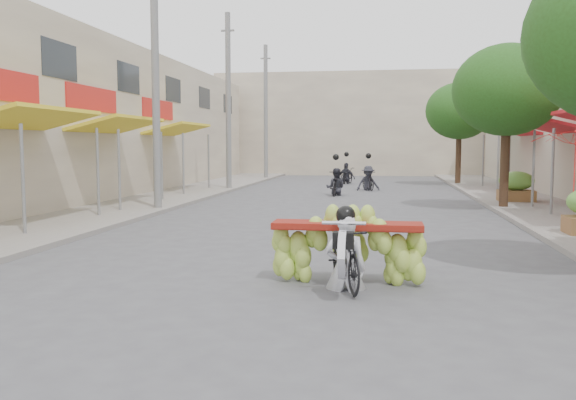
% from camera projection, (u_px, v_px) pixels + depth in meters
% --- Properties ---
extents(ground, '(120.00, 120.00, 0.00)m').
position_uv_depth(ground, '(233.00, 340.00, 6.51)').
color(ground, '#525257').
rests_on(ground, ground).
extents(sidewalk_left, '(4.00, 60.00, 0.12)m').
position_uv_depth(sidewalk_left, '(146.00, 200.00, 22.34)').
color(sidewalk_left, gray).
rests_on(sidewalk_left, ground).
extents(sidewalk_right, '(4.00, 60.00, 0.12)m').
position_uv_depth(sidewalk_right, '(547.00, 206.00, 20.20)').
color(sidewalk_right, gray).
rests_on(sidewalk_right, ground).
extents(shophouse_row_left, '(9.77, 40.00, 6.00)m').
position_uv_depth(shophouse_row_left, '(1.00, 119.00, 21.82)').
color(shophouse_row_left, '#BBAC94').
rests_on(shophouse_row_left, ground).
extents(far_building, '(20.00, 6.00, 7.00)m').
position_uv_depth(far_building, '(361.00, 125.00, 43.59)').
color(far_building, '#BBAC94').
rests_on(far_building, ground).
extents(utility_pole_mid, '(0.60, 0.24, 8.00)m').
position_uv_depth(utility_pole_mid, '(156.00, 82.00, 18.78)').
color(utility_pole_mid, slate).
rests_on(utility_pole_mid, ground).
extents(utility_pole_far, '(0.60, 0.24, 8.00)m').
position_uv_depth(utility_pole_far, '(228.00, 102.00, 27.64)').
color(utility_pole_far, slate).
rests_on(utility_pole_far, ground).
extents(utility_pole_back, '(0.60, 0.24, 8.00)m').
position_uv_depth(utility_pole_back, '(266.00, 112.00, 36.50)').
color(utility_pole_back, slate).
rests_on(utility_pole_back, ground).
extents(street_tree_mid, '(3.40, 3.40, 5.25)m').
position_uv_depth(street_tree_mid, '(507.00, 91.00, 19.12)').
color(street_tree_mid, '#3A2719').
rests_on(street_tree_mid, ground).
extents(street_tree_far, '(3.40, 3.40, 5.25)m').
position_uv_depth(street_tree_far, '(459.00, 111.00, 30.93)').
color(street_tree_far, '#3A2719').
rests_on(street_tree_far, ground).
extents(produce_crate_far, '(1.20, 0.88, 1.16)m').
position_uv_depth(produce_crate_far, '(516.00, 184.00, 21.25)').
color(produce_crate_far, brown).
rests_on(produce_crate_far, ground).
extents(banana_motorbike, '(2.23, 1.81, 2.04)m').
position_uv_depth(banana_motorbike, '(346.00, 240.00, 8.92)').
color(banana_motorbike, black).
rests_on(banana_motorbike, ground).
extents(pedestrian, '(0.82, 0.53, 1.61)m').
position_uv_depth(pedestrian, '(507.00, 177.00, 22.11)').
color(pedestrian, white).
rests_on(pedestrian, ground).
extents(bg_motorbike_a, '(0.81, 1.74, 1.95)m').
position_uv_depth(bg_motorbike_a, '(336.00, 178.00, 25.05)').
color(bg_motorbike_a, black).
rests_on(bg_motorbike_a, ground).
extents(bg_motorbike_b, '(1.18, 1.62, 1.95)m').
position_uv_depth(bg_motorbike_b, '(368.00, 171.00, 27.76)').
color(bg_motorbike_b, black).
rests_on(bg_motorbike_b, ground).
extents(bg_motorbike_c, '(1.09, 1.61, 1.95)m').
position_uv_depth(bg_motorbike_c, '(346.00, 169.00, 32.40)').
color(bg_motorbike_c, black).
rests_on(bg_motorbike_c, ground).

